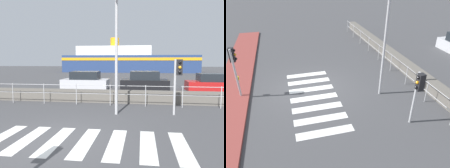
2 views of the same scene
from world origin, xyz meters
The scene contains 8 objects.
ground_plane centered at (0.00, 0.00, 0.00)m, with size 160.00×160.00×0.00m, color #424244.
sidewalk_brick centered at (0.00, -4.10, 0.06)m, with size 24.00×1.80×0.12m.
crosswalk centered at (0.97, 0.00, 0.00)m, with size 5.85×2.40×0.01m.
seawall centered at (0.00, 6.11, 0.35)m, with size 22.51×0.55×0.70m.
harbor_fence centered at (0.00, 5.24, 0.74)m, with size 20.30×0.04×1.11m.
traffic_light_near centered at (-0.17, -3.59, 1.88)m, with size 0.34×0.32×2.60m.
traffic_light_far centered at (4.09, 3.66, 1.78)m, with size 0.34×0.32×2.42m.
streetlamp centered at (1.46, 3.19, 3.56)m, with size 0.32×1.12×5.69m.
Camera 2 is at (10.37, -1.28, 6.09)m, focal length 35.00 mm.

